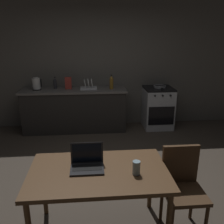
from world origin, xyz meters
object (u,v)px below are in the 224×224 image
object	(u,v)px
dish_rack	(89,87)
laptop	(87,164)
stove_oven	(158,108)
bottle	(111,82)
drinking_glass	(136,168)
bottle_b	(55,83)
dining_table	(99,177)
frying_pan	(160,87)
electric_kettle	(36,84)
chair	(182,184)
cereal_box	(68,83)

from	to	relation	value
dish_rack	laptop	bearing A→B (deg)	-90.18
stove_oven	bottle	size ratio (longest dim) A/B	3.02
drinking_glass	bottle_b	distance (m)	3.31
dining_table	frying_pan	world-z (taller)	frying_pan
laptop	bottle_b	world-z (taller)	bottle_b
bottle	dish_rack	xyz separation A→B (m)	(-0.47, 0.05, -0.09)
dining_table	electric_kettle	distance (m)	3.16
chair	frying_pan	bearing A→B (deg)	89.08
cereal_box	bottle_b	size ratio (longest dim) A/B	1.00
dining_table	bottle_b	distance (m)	3.13
electric_kettle	chair	bearing A→B (deg)	-55.49
laptop	bottle	world-z (taller)	bottle
electric_kettle	bottle_b	bearing A→B (deg)	12.47
laptop	dining_table	bearing A→B (deg)	-32.49
electric_kettle	cereal_box	size ratio (longest dim) A/B	1.03
laptop	dish_rack	size ratio (longest dim) A/B	0.94
laptop	electric_kettle	distance (m)	3.06
chair	frying_pan	distance (m)	2.96
dining_table	frying_pan	distance (m)	3.23
stove_oven	dish_rack	world-z (taller)	dish_rack
dining_table	cereal_box	bearing A→B (deg)	99.87
stove_oven	dining_table	size ratio (longest dim) A/B	0.67
dining_table	electric_kettle	size ratio (longest dim) A/B	5.23
cereal_box	stove_oven	bearing A→B (deg)	-0.68
stove_oven	cereal_box	distance (m)	1.98
bottle	laptop	bearing A→B (deg)	-99.65
laptop	bottle	distance (m)	2.87
electric_kettle	bottle_b	xyz separation A→B (m)	(0.36, 0.08, -0.01)
bottle	dish_rack	bearing A→B (deg)	173.92
dining_table	dish_rack	bearing A→B (deg)	91.95
stove_oven	bottle_b	xyz separation A→B (m)	(-2.17, 0.08, 0.56)
dining_table	frying_pan	size ratio (longest dim) A/B	3.08
dish_rack	drinking_glass	bearing A→B (deg)	-81.59
dining_table	electric_kettle	world-z (taller)	electric_kettle
frying_pan	dish_rack	world-z (taller)	dish_rack
bottle	chair	bearing A→B (deg)	-80.47
frying_pan	cereal_box	size ratio (longest dim) A/B	1.75
electric_kettle	cereal_box	distance (m)	0.64
frying_pan	drinking_glass	xyz separation A→B (m)	(-1.05, -2.99, -0.11)
electric_kettle	stove_oven	bearing A→B (deg)	-0.06
drinking_glass	electric_kettle	bearing A→B (deg)	116.36
dining_table	drinking_glass	size ratio (longest dim) A/B	10.10
laptop	electric_kettle	bearing A→B (deg)	105.39
stove_oven	electric_kettle	bearing A→B (deg)	179.94
electric_kettle	drinking_glass	world-z (taller)	electric_kettle
dining_table	drinking_glass	xyz separation A→B (m)	(0.35, -0.09, 0.14)
drinking_glass	cereal_box	xyz separation A→B (m)	(-0.86, 3.04, 0.21)
electric_kettle	bottle_b	world-z (taller)	electric_kettle
drinking_glass	cereal_box	world-z (taller)	cereal_box
electric_kettle	bottle	world-z (taller)	bottle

